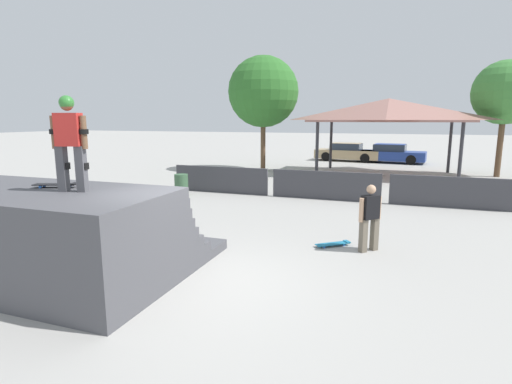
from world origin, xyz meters
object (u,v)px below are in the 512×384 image
tree_far_back (506,93)px  bystander_walking (370,215)px  parked_car_blue (391,154)px  skateboard_on_deck (57,184)px  skateboard_on_ground (334,244)px  tree_beside_pavilion (263,92)px  trash_bin (181,185)px  skater_on_deck (69,137)px  parked_car_tan (347,152)px

tree_far_back → bystander_walking: bearing=-110.4°
parked_car_blue → skateboard_on_deck: bearing=-96.8°
skateboard_on_ground → tree_beside_pavilion: (-6.11, 12.90, 4.39)m
skateboard_on_ground → trash_bin: 7.79m
skater_on_deck → tree_beside_pavilion: tree_beside_pavilion is taller
skateboard_on_ground → parked_car_tan: bearing=57.8°
parked_car_blue → tree_beside_pavilion: bearing=-129.5°
skateboard_on_deck → trash_bin: 8.15m
parked_car_blue → skateboard_on_ground: bearing=-86.2°
skater_on_deck → bystander_walking: size_ratio=1.07×
tree_far_back → parked_car_blue: 8.35m
skateboard_on_ground → tree_far_back: 16.17m
skater_on_deck → skateboard_on_ground: bearing=29.9°
skateboard_on_deck → tree_far_back: bearing=39.4°
trash_bin → parked_car_tan: size_ratio=0.18×
tree_beside_pavilion → trash_bin: size_ratio=7.59×
tree_far_back → parked_car_blue: (-5.33, 5.30, -3.63)m
skateboard_on_deck → tree_beside_pavilion: (-1.57, 16.43, 2.69)m
skateboard_on_ground → trash_bin: trash_bin is taller
bystander_walking → parked_car_tan: bearing=-128.2°
parked_car_tan → parked_car_blue: bearing=2.4°
skater_on_deck → tree_beside_pavilion: (-2.16, 16.63, 1.82)m
tree_beside_pavilion → parked_car_blue: tree_beside_pavilion is taller
bystander_walking → tree_far_back: tree_far_back is taller
skater_on_deck → bystander_walking: (4.73, 3.65, -1.79)m
skater_on_deck → trash_bin: bearing=94.3°
skateboard_on_ground → tree_beside_pavilion: bearing=77.1°
tree_far_back → parked_car_tan: (-8.28, 5.51, -3.63)m
tree_beside_pavilion → tree_far_back: 12.35m
bystander_walking → skateboard_on_ground: bystander_walking is taller
bystander_walking → parked_car_blue: bystander_walking is taller
skateboard_on_deck → bystander_walking: bearing=13.2°
tree_far_back → trash_bin: bearing=-141.4°
tree_far_back → trash_bin: (-12.67, -10.10, -3.80)m
skater_on_deck → trash_bin: size_ratio=1.91×
tree_beside_pavilion → skateboard_on_deck: bearing=-84.5°
tree_far_back → parked_car_blue: bearing=135.1°
skater_on_deck → bystander_walking: 6.24m
skater_on_deck → trash_bin: (-2.56, 8.00, -2.21)m
tree_beside_pavilion → parked_car_blue: (6.93, 6.77, -3.84)m
skateboard_on_ground → tree_far_back: tree_far_back is taller
skateboard_on_ground → skateboard_on_deck: bearing=179.6°
bystander_walking → parked_car_tan: 20.17m
skater_on_deck → parked_car_blue: size_ratio=0.36×
skater_on_deck → trash_bin: skater_on_deck is taller
skater_on_deck → tree_far_back: (10.11, 18.10, 1.60)m
parked_car_tan → trash_bin: bearing=-99.4°
trash_bin → parked_car_tan: (4.39, 15.61, 0.18)m
skateboard_on_deck → parked_car_blue: skateboard_on_deck is taller
trash_bin → parked_car_blue: size_ratio=0.19×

